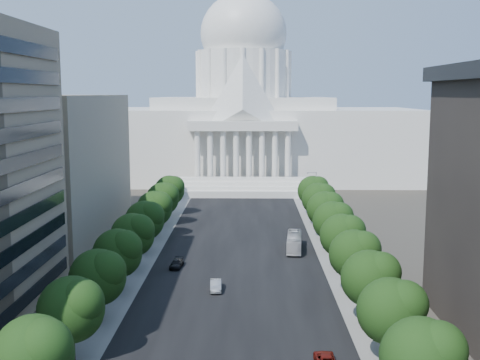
{
  "coord_description": "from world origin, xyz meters",
  "views": [
    {
      "loc": [
        2.15,
        -28.81,
        30.35
      ],
      "look_at": [
        0.39,
        82.01,
        14.36
      ],
      "focal_mm": 45.0,
      "sensor_mm": 36.0,
      "label": 1
    }
  ],
  "objects_px": {
    "car_silver": "(216,286)",
    "city_bus": "(294,242)",
    "car_dark_b": "(177,264)",
    "car_red": "(325,359)"
  },
  "relations": [
    {
      "from": "car_silver",
      "to": "city_bus",
      "type": "xyz_separation_m",
      "value": [
        13.97,
        24.45,
        0.82
      ]
    },
    {
      "from": "car_silver",
      "to": "car_dark_b",
      "type": "height_order",
      "value": "car_silver"
    },
    {
      "from": "car_silver",
      "to": "car_dark_b",
      "type": "distance_m",
      "value": 14.35
    },
    {
      "from": "city_bus",
      "to": "car_dark_b",
      "type": "bearing_deg",
      "value": -145.24
    },
    {
      "from": "car_red",
      "to": "car_dark_b",
      "type": "bearing_deg",
      "value": -62.65
    },
    {
      "from": "car_silver",
      "to": "city_bus",
      "type": "height_order",
      "value": "city_bus"
    },
    {
      "from": "car_dark_b",
      "to": "car_red",
      "type": "bearing_deg",
      "value": -55.04
    },
    {
      "from": "car_dark_b",
      "to": "city_bus",
      "type": "distance_m",
      "value": 24.79
    },
    {
      "from": "car_red",
      "to": "city_bus",
      "type": "distance_m",
      "value": 50.17
    },
    {
      "from": "car_silver",
      "to": "city_bus",
      "type": "distance_m",
      "value": 28.17
    }
  ]
}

